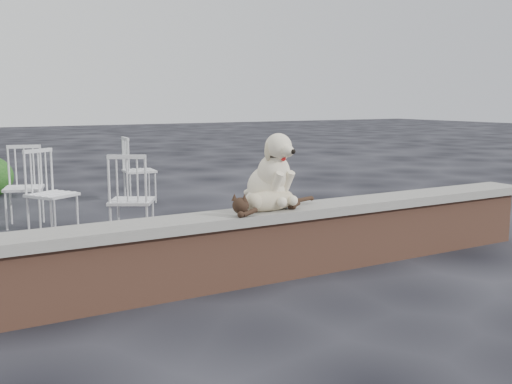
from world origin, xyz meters
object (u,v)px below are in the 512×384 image
chair_c (132,199)px  chair_b (24,187)px  dog (267,170)px  chair_a (52,193)px  chair_e (139,170)px  cat (269,200)px

chair_c → chair_b: (-0.79, 1.49, 0.00)m
dog → chair_a: (-1.24, 2.43, -0.43)m
chair_c → chair_e: size_ratio=1.00×
chair_c → chair_e: same height
chair_e → chair_a: bearing=141.8°
cat → chair_b: bearing=102.1°
dog → chair_a: bearing=106.7°
chair_e → cat: bearing=-179.5°
dog → cat: (-0.08, -0.15, -0.22)m
chair_b → chair_e: 1.98m
dog → chair_c: size_ratio=0.68×
cat → chair_c: (-0.55, 1.76, -0.20)m
chair_a → chair_e: (1.56, 1.61, 0.00)m
cat → dog: bearing=51.6°
chair_a → cat: bearing=-95.7°
chair_c → chair_b: bearing=-32.3°
chair_a → chair_e: same height
cat → chair_e: bearing=74.3°
dog → cat: 0.28m
dog → chair_e: bearing=75.2°
dog → chair_e: dog is taller
chair_c → chair_e: 2.61m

